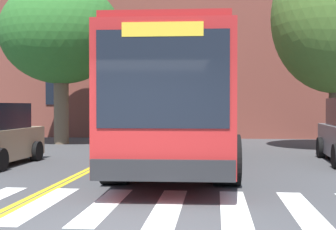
{
  "coord_description": "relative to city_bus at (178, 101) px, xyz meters",
  "views": [
    {
      "loc": [
        1.36,
        -5.81,
        1.68
      ],
      "look_at": [
        0.04,
        6.45,
        1.43
      ],
      "focal_mm": 50.0,
      "sensor_mm": 36.0,
      "label": 1
    }
  ],
  "objects": [
    {
      "name": "street_tree_curbside_large",
      "position": [
        5.52,
        4.95,
        3.18
      ],
      "size": [
        6.63,
        6.54,
        7.86
      ],
      "color": "brown",
      "rests_on": "ground"
    },
    {
      "name": "street_tree_curbside_small",
      "position": [
        -5.72,
        6.59,
        3.02
      ],
      "size": [
        6.97,
        6.91,
        7.07
      ],
      "color": "brown",
      "rests_on": "ground"
    },
    {
      "name": "car_red_behind_bus",
      "position": [
        -1.17,
        10.83,
        -0.7
      ],
      "size": [
        2.27,
        4.91,
        2.35
      ],
      "color": "#AD1E1E",
      "rests_on": "ground"
    },
    {
      "name": "lane_line_yellow_inner",
      "position": [
        -2.3,
        8.36,
        -1.8
      ],
      "size": [
        0.12,
        36.0,
        0.01
      ],
      "primitive_type": "cube",
      "color": "gold",
      "rests_on": "ground"
    },
    {
      "name": "traffic_light_overhead",
      "position": [
        -1.95,
        3.92,
        1.61
      ],
      "size": [
        0.55,
        2.93,
        5.13
      ],
      "color": "#28282D",
      "rests_on": "ground"
    },
    {
      "name": "lane_line_yellow_outer",
      "position": [
        -2.14,
        8.36,
        -1.8
      ],
      "size": [
        0.12,
        36.0,
        0.01
      ],
      "primitive_type": "cube",
      "color": "gold",
      "rests_on": "ground"
    },
    {
      "name": "crosswalk",
      "position": [
        -0.77,
        -5.64,
        -1.8
      ],
      "size": [
        11.34,
        3.06,
        0.01
      ],
      "color": "white",
      "rests_on": "ground"
    },
    {
      "name": "building_facade",
      "position": [
        -3.06,
        14.92,
        3.08
      ],
      "size": [
        32.65,
        8.68,
        9.76
      ],
      "color": "brown",
      "rests_on": "ground"
    },
    {
      "name": "city_bus",
      "position": [
        0.0,
        0.0,
        0.0
      ],
      "size": [
        3.23,
        11.27,
        3.33
      ],
      "color": "#B22323",
      "rests_on": "ground"
    }
  ]
}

